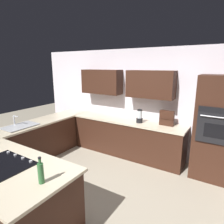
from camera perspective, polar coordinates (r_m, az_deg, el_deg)
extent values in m
plane|color=#9E937F|center=(3.77, -7.63, -22.20)|extent=(14.00, 14.00, 0.00)
cube|color=silver|center=(4.94, 7.56, 2.98)|extent=(6.00, 0.10, 2.60)
cube|color=#381E14|center=(4.52, 11.24, 8.03)|extent=(1.10, 0.34, 0.62)
cube|color=#381E14|center=(5.15, -3.07, 8.92)|extent=(1.10, 0.34, 0.62)
cube|color=#381E14|center=(4.89, 4.30, -7.67)|extent=(2.80, 0.60, 0.86)
cube|color=beige|center=(4.74, 4.39, -2.60)|extent=(2.84, 0.64, 0.04)
cube|color=#381E14|center=(5.10, -19.85, -7.57)|extent=(0.60, 2.90, 0.86)
cube|color=beige|center=(4.96, -20.26, -2.70)|extent=(0.64, 2.94, 0.04)
cube|color=#381E14|center=(3.29, -28.42, -20.78)|extent=(1.96, 0.98, 0.86)
cube|color=beige|center=(3.07, -29.39, -13.74)|extent=(2.04, 1.06, 0.04)
cube|color=#381E14|center=(4.22, 28.66, -4.43)|extent=(0.80, 0.60, 2.03)
cube|color=black|center=(3.89, 28.49, -4.43)|extent=(0.66, 0.03, 0.56)
cube|color=black|center=(3.89, 28.41, -5.04)|extent=(0.40, 0.01, 0.26)
cube|color=black|center=(3.81, 29.04, 0.31)|extent=(0.66, 0.02, 0.11)
cylinder|color=silver|center=(3.80, 28.82, -1.41)|extent=(0.56, 0.02, 0.02)
cube|color=#515456|center=(4.75, -23.78, -3.38)|extent=(0.40, 0.30, 0.02)
cube|color=#515456|center=(4.58, -27.27, -4.36)|extent=(0.40, 0.30, 0.02)
cube|color=#B7BABF|center=(4.66, -25.50, -3.76)|extent=(0.46, 0.70, 0.01)
cylinder|color=#B7BABF|center=(4.80, -26.91, -2.27)|extent=(0.03, 0.03, 0.22)
cylinder|color=#B7BABF|center=(4.71, -26.55, -1.13)|extent=(0.18, 0.02, 0.02)
cube|color=black|center=(3.06, -29.45, -13.29)|extent=(0.76, 0.56, 0.01)
cylinder|color=#B2B2B7|center=(2.94, -22.87, -13.25)|extent=(0.04, 0.04, 0.02)
cylinder|color=#B2B2B7|center=(3.08, -24.86, -12.22)|extent=(0.04, 0.04, 0.02)
cylinder|color=#B2B2B7|center=(3.22, -26.66, -11.27)|extent=(0.04, 0.04, 0.02)
cylinder|color=#B2B2B7|center=(3.37, -28.30, -10.38)|extent=(0.04, 0.04, 0.02)
cylinder|color=black|center=(4.55, 8.11, -2.43)|extent=(0.15, 0.15, 0.11)
cylinder|color=silver|center=(4.51, 8.17, -0.68)|extent=(0.11, 0.11, 0.18)
cylinder|color=black|center=(4.49, 8.21, 0.58)|extent=(0.12, 0.12, 0.03)
cube|color=#381E14|center=(4.43, 15.87, -1.75)|extent=(0.31, 0.10, 0.33)
cube|color=#381E14|center=(4.38, 15.67, -1.92)|extent=(0.29, 0.02, 0.02)
cylinder|color=#336B38|center=(2.41, -20.26, -16.65)|extent=(0.07, 0.07, 0.24)
cylinder|color=#336B38|center=(2.34, -20.57, -13.46)|extent=(0.03, 0.03, 0.06)
cylinder|color=black|center=(2.32, -20.65, -12.58)|extent=(0.03, 0.03, 0.02)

